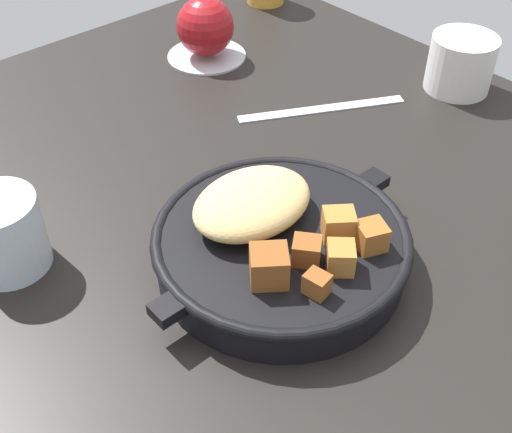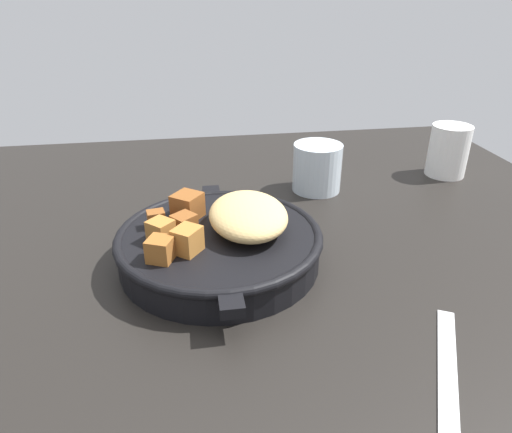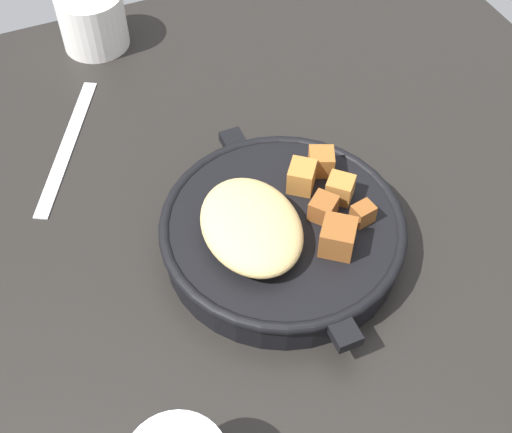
# 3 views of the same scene
# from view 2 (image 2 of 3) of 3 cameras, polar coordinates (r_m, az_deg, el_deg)

# --- Properties ---
(ground_plane) EXTENTS (1.00, 1.03, 0.02)m
(ground_plane) POSITION_cam_2_polar(r_m,az_deg,el_deg) (0.60, 1.14, -5.29)
(ground_plane) COLOR black
(cast_iron_skillet) EXTENTS (0.29, 0.25, 0.08)m
(cast_iron_skillet) POSITION_cam_2_polar(r_m,az_deg,el_deg) (0.56, -4.25, -2.98)
(cast_iron_skillet) COLOR black
(cast_iron_skillet) RESTS_ON ground_plane
(butter_knife) EXTENTS (0.20, 0.12, 0.00)m
(butter_knife) POSITION_cam_2_polar(r_m,az_deg,el_deg) (0.44, 22.60, -19.33)
(butter_knife) COLOR silver
(butter_knife) RESTS_ON ground_plane
(white_creamer_pitcher) EXTENTS (0.07, 0.07, 0.09)m
(white_creamer_pitcher) POSITION_cam_2_polar(r_m,az_deg,el_deg) (0.88, 22.61, 7.50)
(white_creamer_pitcher) COLOR white
(white_creamer_pitcher) RESTS_ON ground_plane
(water_glass_short) EXTENTS (0.08, 0.08, 0.08)m
(water_glass_short) POSITION_cam_2_polar(r_m,az_deg,el_deg) (0.76, 7.54, 6.00)
(water_glass_short) COLOR silver
(water_glass_short) RESTS_ON ground_plane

